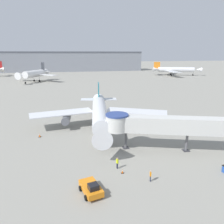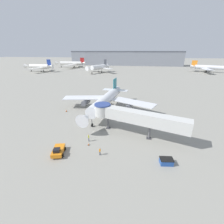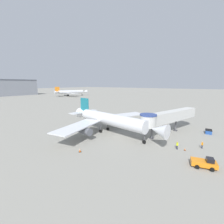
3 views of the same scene
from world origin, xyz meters
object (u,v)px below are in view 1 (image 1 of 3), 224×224
at_px(pushback_tug_orange, 91,188).
at_px(ground_crew_marshaller, 150,175).
at_px(traffic_cone_port_wing, 40,135).
at_px(background_jet_orange_tail, 175,70).
at_px(background_jet_gray_tail, 35,74).
at_px(ground_crew_wing_walker, 117,162).
at_px(main_airplane, 100,113).
at_px(jet_bridge, 162,125).
at_px(traffic_cone_near_nose, 122,171).

relative_size(pushback_tug_orange, ground_crew_marshaller, 2.61).
relative_size(traffic_cone_port_wing, background_jet_orange_tail, 0.02).
distance_m(traffic_cone_port_wing, background_jet_gray_tail, 94.82).
bearing_deg(ground_crew_wing_walker, pushback_tug_orange, 114.27).
bearing_deg(ground_crew_wing_walker, main_airplane, -25.58).
xyz_separation_m(jet_bridge, ground_crew_wing_walker, (-9.15, -4.84, -3.76)).
relative_size(main_airplane, traffic_cone_port_wing, 39.74).
bearing_deg(background_jet_orange_tail, traffic_cone_port_wing, 161.85).
bearing_deg(traffic_cone_port_wing, jet_bridge, -26.63).
relative_size(jet_bridge, traffic_cone_near_nose, 35.61).
bearing_deg(ground_crew_wing_walker, background_jet_gray_tail, -12.08).
relative_size(ground_crew_marshaller, background_jet_orange_tail, 0.04).
bearing_deg(pushback_tug_orange, jet_bridge, 22.35).
xyz_separation_m(pushback_tug_orange, background_jet_gray_tail, (-19.99, 115.13, 4.15)).
bearing_deg(ground_crew_wing_walker, jet_bridge, -86.81).
distance_m(pushback_tug_orange, traffic_cone_near_nose, 6.31).
xyz_separation_m(traffic_cone_port_wing, ground_crew_marshaller, (16.43, -20.14, 0.53)).
xyz_separation_m(jet_bridge, background_jet_orange_tail, (67.44, 123.66, -0.32)).
relative_size(traffic_cone_port_wing, background_jet_gray_tail, 0.03).
bearing_deg(background_jet_orange_tail, traffic_cone_near_nose, 169.91).
height_order(traffic_cone_near_nose, background_jet_orange_tail, background_jet_orange_tail).
height_order(background_jet_orange_tail, background_jet_gray_tail, background_jet_gray_tail).
height_order(traffic_cone_near_nose, ground_crew_wing_walker, ground_crew_wing_walker).
height_order(pushback_tug_orange, traffic_cone_port_wing, pushback_tug_orange).
bearing_deg(main_airplane, background_jet_gray_tail, 112.86).
xyz_separation_m(traffic_cone_near_nose, traffic_cone_port_wing, (-13.23, 17.35, 0.10)).
height_order(traffic_cone_near_nose, background_jet_gray_tail, background_jet_gray_tail).
height_order(jet_bridge, background_jet_orange_tail, background_jet_orange_tail).
xyz_separation_m(jet_bridge, ground_crew_marshaller, (-5.54, -9.13, -3.86)).
height_order(pushback_tug_orange, background_jet_orange_tail, background_jet_orange_tail).
height_order(traffic_cone_near_nose, traffic_cone_port_wing, traffic_cone_port_wing).
height_order(traffic_cone_port_wing, ground_crew_marshaller, ground_crew_marshaller).
relative_size(pushback_tug_orange, background_jet_gray_tail, 0.16).
height_order(main_airplane, traffic_cone_port_wing, main_airplane).
distance_m(pushback_tug_orange, background_jet_orange_tail, 156.55).
height_order(ground_crew_wing_walker, background_jet_orange_tail, background_jet_orange_tail).
distance_m(ground_crew_marshaller, background_jet_gray_tail, 117.62).
height_order(pushback_tug_orange, background_jet_gray_tail, background_jet_gray_tail).
distance_m(traffic_cone_near_nose, ground_crew_wing_walker, 1.71).
bearing_deg(jet_bridge, background_jet_gray_tail, 126.16).
bearing_deg(traffic_cone_near_nose, ground_crew_marshaller, -41.10).
bearing_deg(main_airplane, traffic_cone_port_wing, -162.05).
height_order(jet_bridge, ground_crew_wing_walker, jet_bridge).
bearing_deg(main_airplane, background_jet_orange_tail, 62.98).
height_order(ground_crew_marshaller, background_jet_orange_tail, background_jet_orange_tail).
relative_size(traffic_cone_near_nose, traffic_cone_port_wing, 0.76).
xyz_separation_m(main_airplane, ground_crew_marshaller, (3.33, -22.52, -2.96)).
xyz_separation_m(traffic_cone_near_nose, background_jet_gray_tail, (-25.01, 111.33, 4.62)).
relative_size(jet_bridge, pushback_tug_orange, 5.29).
bearing_deg(traffic_cone_near_nose, background_jet_gray_tail, 102.66).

